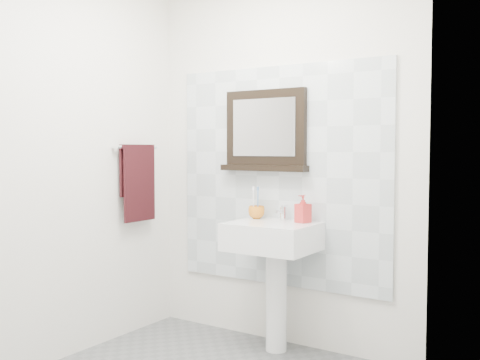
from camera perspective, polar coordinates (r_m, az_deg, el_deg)
name	(u,v)px	position (r m, az deg, el deg)	size (l,w,h in m)	color
back_wall	(281,162)	(3.86, 4.14, 1.88)	(2.00, 0.01, 2.50)	silver
left_wall	(53,163)	(3.67, -18.48, 1.65)	(0.01, 2.20, 2.50)	silver
right_wall	(360,170)	(2.43, 12.08, 1.04)	(0.01, 2.20, 2.50)	silver
splashback	(280,176)	(3.85, 4.05, 0.39)	(1.60, 0.02, 1.50)	silver
pedestal_sink	(273,250)	(3.68, 3.37, -7.16)	(0.55, 0.44, 0.96)	white
toothbrush_cup	(256,212)	(3.84, 1.69, -3.30)	(0.11, 0.11, 0.09)	orange
toothbrushes	(256,201)	(3.83, 1.68, -2.12)	(0.05, 0.04, 0.21)	white
soap_dispenser	(303,209)	(3.65, 6.42, -2.92)	(0.08, 0.08, 0.18)	#B91530
framed_mirror	(266,133)	(3.87, 2.61, 4.84)	(0.65, 0.11, 0.56)	black
towel_bar	(137,147)	(4.09, -10.44, 3.29)	(0.07, 0.40, 0.03)	silver
hand_towel	(138,177)	(4.09, -10.34, 0.34)	(0.06, 0.30, 0.55)	black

